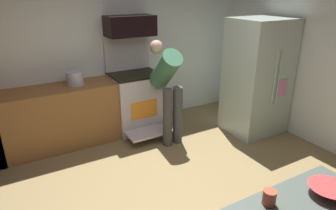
% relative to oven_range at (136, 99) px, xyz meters
% --- Properties ---
extents(ground_plane, '(5.20, 4.80, 0.02)m').
position_rel_oven_range_xyz_m(ground_plane, '(-0.37, -1.97, -0.52)').
color(ground_plane, olive).
extents(wall_back, '(5.20, 0.12, 2.60)m').
position_rel_oven_range_xyz_m(wall_back, '(-0.37, 0.37, 0.79)').
color(wall_back, silver).
rests_on(wall_back, ground).
extents(lower_cabinet_run, '(2.40, 0.60, 0.90)m').
position_rel_oven_range_xyz_m(lower_cabinet_run, '(-1.27, 0.01, -0.06)').
color(lower_cabinet_run, brown).
rests_on(lower_cabinet_run, ground).
extents(oven_range, '(0.76, 1.01, 1.52)m').
position_rel_oven_range_xyz_m(oven_range, '(0.00, 0.00, 0.00)').
color(oven_range, '#C0B6BA').
rests_on(oven_range, ground).
extents(microwave, '(0.74, 0.38, 0.31)m').
position_rel_oven_range_xyz_m(microwave, '(0.00, 0.09, 1.16)').
color(microwave, black).
rests_on(microwave, oven_range).
extents(refrigerator, '(0.86, 0.76, 1.80)m').
position_rel_oven_range_xyz_m(refrigerator, '(1.66, -1.00, 0.39)').
color(refrigerator, '#AFC2B5').
rests_on(refrigerator, ground).
extents(person_cook, '(0.31, 0.70, 1.49)m').
position_rel_oven_range_xyz_m(person_cook, '(0.25, -0.60, 0.39)').
color(person_cook, '#414141').
rests_on(person_cook, ground).
extents(mixing_bowl_small, '(0.27, 0.27, 0.07)m').
position_rel_oven_range_xyz_m(mixing_bowl_small, '(-0.03, -3.32, 0.42)').
color(mixing_bowl_small, red).
rests_on(mixing_bowl_small, counter_island).
extents(mug_coffee, '(0.09, 0.09, 0.10)m').
position_rel_oven_range_xyz_m(mug_coffee, '(-0.45, -3.18, 0.44)').
color(mug_coffee, '#9A4128').
rests_on(mug_coffee, counter_island).
extents(stock_pot, '(0.24, 0.24, 0.20)m').
position_rel_oven_range_xyz_m(stock_pot, '(-0.92, 0.01, 0.49)').
color(stock_pot, '#AEB2C4').
rests_on(stock_pot, lower_cabinet_run).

